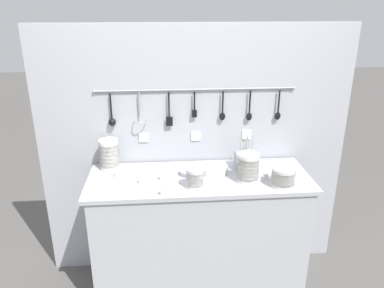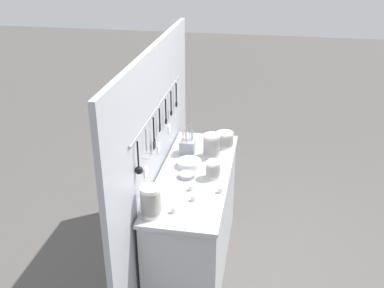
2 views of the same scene
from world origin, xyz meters
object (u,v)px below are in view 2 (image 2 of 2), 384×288
Objects in this scene: cup_back_right at (193,198)px; bowl_stack_wide_centre at (225,139)px; bowl_stack_nested_right at (212,146)px; cup_front_left at (174,210)px; plate_stack at (189,163)px; cup_mid_row at (211,147)px; cup_back_left at (220,190)px; bowl_stack_tall_left at (151,202)px; bowl_stack_short_front at (213,170)px; steel_mixing_bowl at (187,175)px; cup_front_right at (191,188)px; cutlery_caddy at (188,147)px.

bowl_stack_wide_centre is at bearing -7.56° from cup_back_right.
bowl_stack_nested_right is 4.96× the size of cup_front_left.
plate_stack is at bearing 143.32° from bowl_stack_nested_right.
cup_mid_row is 1.00× the size of cup_back_left.
bowl_stack_nested_right reaches higher than cup_mid_row.
bowl_stack_tall_left is 1.63× the size of bowl_stack_short_front.
cup_front_left is (-1.05, 0.12, 0.00)m from cup_mid_row.
cup_front_left is (-0.70, -0.01, -0.00)m from plate_stack.
cup_back_right is (-0.33, -0.11, 0.00)m from steel_mixing_bowl.
bowl_stack_short_front is 3.38× the size of cup_back_right.
cup_back_left is 0.44m from cup_front_left.
bowl_stack_nested_right is 0.38m from bowl_stack_short_front.
cup_back_left is at bearing -42.39° from cup_front_left.
cup_back_right is at bearing -32.15° from cup_front_left.
cup_mid_row and cup_front_right have the same top height.
bowl_stack_tall_left is at bearing 131.19° from cup_back_left.
bowl_stack_tall_left is 0.18m from cup_front_left.
cup_mid_row is at bearing 13.39° from cup_back_left.
cup_back_right is 0.15m from cup_front_right.
cup_front_right is at bearing 16.50° from cup_back_right.
steel_mixing_bowl is at bearing 0.02° from cup_front_left.
cup_front_left is (-0.91, 0.15, -0.08)m from bowl_stack_nested_right.
cup_front_right is (-0.38, -0.08, -0.00)m from plate_stack.
plate_stack is 0.75× the size of cutlery_caddy.
bowl_stack_nested_right is at bearing 157.35° from bowl_stack_wide_centre.
bowl_stack_nested_right is 0.77× the size of cutlery_caddy.
cup_mid_row is 1.00× the size of cup_front_left.
bowl_stack_nested_right is 1.30× the size of bowl_stack_wide_centre.
cup_front_left is (-0.18, 0.11, 0.00)m from cup_back_right.
bowl_stack_tall_left is at bearing 163.31° from bowl_stack_nested_right.
bowl_stack_nested_right reaches higher than cup_front_left.
bowl_stack_wide_centre reaches higher than steel_mixing_bowl.
cup_front_right is at bearing 168.27° from bowl_stack_wide_centre.
bowl_stack_nested_right is 0.93m from cup_front_left.
cutlery_caddy is 0.71m from cup_back_left.
plate_stack is 0.24m from cutlery_caddy.
bowl_stack_nested_right is at bearing 9.48° from bowl_stack_short_front.
bowl_stack_short_front is at bearing -125.43° from plate_stack.
steel_mixing_bowl is 0.35m from cup_back_right.
bowl_stack_tall_left is at bearing 165.70° from steel_mixing_bowl.
bowl_stack_tall_left reaches higher than cup_front_left.
cutlery_caddy is at bearing 123.04° from bowl_stack_wide_centre.
cup_front_right is at bearing 172.58° from bowl_stack_nested_right.
cup_mid_row reaches higher than steel_mixing_bowl.
steel_mixing_bowl is 0.20m from cup_front_right.
bowl_stack_wide_centre is 3.81× the size of cup_mid_row.
cutlery_caddy is at bearing 121.40° from cup_mid_row.
bowl_stack_tall_left reaches higher than cup_front_right.
cup_back_left is at bearing -48.81° from bowl_stack_tall_left.
cutlery_caddy reaches higher than cup_mid_row.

